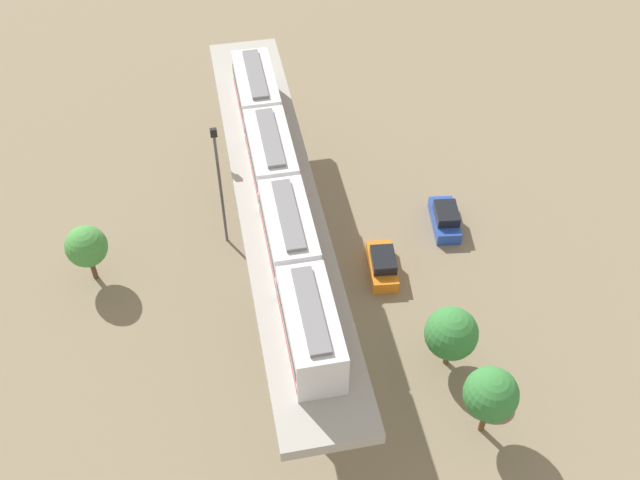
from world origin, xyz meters
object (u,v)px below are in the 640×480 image
at_px(tree_far_corner, 491,394).
at_px(signal_post, 220,183).
at_px(tree_near_viaduct, 451,334).
at_px(train, 280,193).
at_px(parked_car_orange, 382,265).
at_px(parked_car_blue, 445,218).
at_px(tree_mid_lot, 86,247).

distance_m(tree_far_corner, signal_post, 22.83).
bearing_deg(tree_near_viaduct, train, -40.32).
relative_size(parked_car_orange, tree_near_viaduct, 0.92).
relative_size(parked_car_blue, signal_post, 0.42).
bearing_deg(parked_car_orange, train, 9.94).
distance_m(tree_near_viaduct, tree_mid_lot, 24.99).
distance_m(parked_car_blue, tree_far_corner, 17.44).
height_order(train, parked_car_blue, train).
height_order(tree_mid_lot, tree_far_corner, tree_far_corner).
bearing_deg(train, signal_post, -58.91).
bearing_deg(tree_mid_lot, train, 163.57).
distance_m(tree_mid_lot, signal_post, 10.01).
height_order(parked_car_blue, tree_mid_lot, tree_mid_lot).
relative_size(parked_car_blue, tree_mid_lot, 0.94).
bearing_deg(tree_far_corner, tree_near_viaduct, -82.81).
relative_size(parked_car_orange, tree_far_corner, 0.80).
bearing_deg(tree_far_corner, tree_mid_lot, -36.22).
relative_size(tree_far_corner, signal_post, 0.53).
height_order(parked_car_orange, signal_post, signal_post).
bearing_deg(tree_mid_lot, signal_post, -169.08).
relative_size(train, tree_mid_lot, 5.90).
relative_size(train, parked_car_blue, 6.25).
xyz_separation_m(train, signal_post, (3.40, -5.64, -3.61)).
bearing_deg(parked_car_blue, signal_post, 1.63).
xyz_separation_m(parked_car_blue, tree_far_corner, (2.94, 16.90, 3.11)).
bearing_deg(tree_mid_lot, parked_car_orange, 170.47).
height_order(train, tree_mid_lot, train).
bearing_deg(parked_car_orange, signal_post, -20.04).
bearing_deg(tree_near_viaduct, parked_car_blue, -106.80).
bearing_deg(parked_car_blue, train, 24.78).
xyz_separation_m(parked_car_orange, tree_near_viaduct, (-2.14, 8.27, 2.32)).
height_order(train, parked_car_orange, train).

